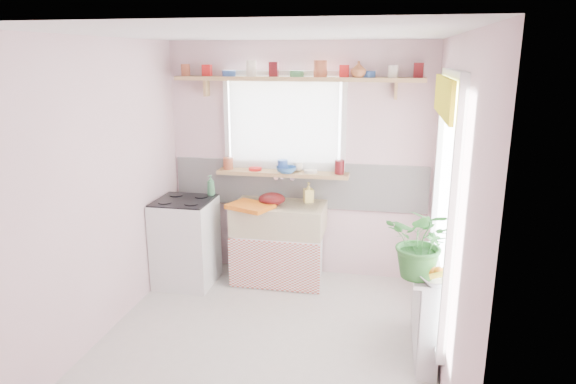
# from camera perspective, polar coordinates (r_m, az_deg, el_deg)

# --- Properties ---
(room) EXTENTS (3.20, 3.20, 3.20)m
(room) POSITION_cam_1_polar(r_m,az_deg,el_deg) (4.67, 7.60, 2.73)
(room) COLOR beige
(room) RESTS_ON ground
(sink_unit) EXTENTS (0.95, 0.65, 1.11)m
(sink_unit) POSITION_cam_1_polar(r_m,az_deg,el_deg) (5.46, -0.98, -5.60)
(sink_unit) COLOR white
(sink_unit) RESTS_ON ground
(cooker) EXTENTS (0.58, 0.58, 0.93)m
(cooker) POSITION_cam_1_polar(r_m,az_deg,el_deg) (5.51, -11.28, -5.41)
(cooker) COLOR white
(cooker) RESTS_ON ground
(radiator_ledge) EXTENTS (0.22, 0.95, 0.78)m
(radiator_ledge) POSITION_cam_1_polar(r_m,az_deg,el_deg) (4.38, 15.08, -12.08)
(radiator_ledge) COLOR white
(radiator_ledge) RESTS_ON ground
(windowsill) EXTENTS (1.40, 0.22, 0.04)m
(windowsill) POSITION_cam_1_polar(r_m,az_deg,el_deg) (5.43, -0.60, 2.09)
(windowsill) COLOR tan
(windowsill) RESTS_ON room
(pine_shelf) EXTENTS (2.52, 0.24, 0.04)m
(pine_shelf) POSITION_cam_1_polar(r_m,az_deg,el_deg) (5.26, 0.99, 12.46)
(pine_shelf) COLOR tan
(pine_shelf) RESTS_ON room
(shelf_crockery) EXTENTS (2.47, 0.11, 0.12)m
(shelf_crockery) POSITION_cam_1_polar(r_m,az_deg,el_deg) (5.26, 0.99, 13.28)
(shelf_crockery) COLOR #A55133
(shelf_crockery) RESTS_ON pine_shelf
(sill_crockery) EXTENTS (1.35, 0.11, 0.12)m
(sill_crockery) POSITION_cam_1_polar(r_m,az_deg,el_deg) (5.42, -0.60, 2.88)
(sill_crockery) COLOR #A55133
(sill_crockery) RESTS_ON windowsill
(dish_tray) EXTENTS (0.51, 0.46, 0.04)m
(dish_tray) POSITION_cam_1_polar(r_m,az_deg,el_deg) (5.20, -4.21, -1.59)
(dish_tray) COLOR orange
(dish_tray) RESTS_ON sink_unit
(colander) EXTENTS (0.33, 0.33, 0.13)m
(colander) POSITION_cam_1_polar(r_m,az_deg,el_deg) (5.30, -1.82, -0.78)
(colander) COLOR #4F0D0F
(colander) RESTS_ON sink_unit
(jade_plant) EXTENTS (0.62, 0.58, 0.55)m
(jade_plant) POSITION_cam_1_polar(r_m,az_deg,el_deg) (3.83, 14.70, -5.40)
(jade_plant) COLOR #2C6C2B
(jade_plant) RESTS_ON radiator_ledge
(fruit_bowl) EXTENTS (0.36, 0.36, 0.07)m
(fruit_bowl) POSITION_cam_1_polar(r_m,az_deg,el_deg) (3.85, 16.33, -9.32)
(fruit_bowl) COLOR silver
(fruit_bowl) RESTS_ON radiator_ledge
(herb_pot) EXTENTS (0.13, 0.10, 0.21)m
(herb_pot) POSITION_cam_1_polar(r_m,az_deg,el_deg) (4.27, 15.88, -5.79)
(herb_pot) COLOR #2B6528
(herb_pot) RESTS_ON radiator_ledge
(soap_bottle_sink) EXTENTS (0.13, 0.13, 0.21)m
(soap_bottle_sink) POSITION_cam_1_polar(r_m,az_deg,el_deg) (5.39, 2.30, -0.05)
(soap_bottle_sink) COLOR #E7D166
(soap_bottle_sink) RESTS_ON sink_unit
(sill_cup) EXTENTS (0.14, 0.14, 0.09)m
(sill_cup) POSITION_cam_1_polar(r_m,az_deg,el_deg) (5.45, 1.13, 2.84)
(sill_cup) COLOR white
(sill_cup) RESTS_ON windowsill
(sill_bowl) EXTENTS (0.26, 0.26, 0.07)m
(sill_bowl) POSITION_cam_1_polar(r_m,az_deg,el_deg) (5.35, -0.19, 2.48)
(sill_bowl) COLOR #3468AA
(sill_bowl) RESTS_ON windowsill
(shelf_vase) EXTENTS (0.17, 0.17, 0.16)m
(shelf_vase) POSITION_cam_1_polar(r_m,az_deg,el_deg) (5.12, 7.84, 13.35)
(shelf_vase) COLOR #9E5830
(shelf_vase) RESTS_ON pine_shelf
(cooker_bottle) EXTENTS (0.11, 0.11, 0.22)m
(cooker_bottle) POSITION_cam_1_polar(r_m,az_deg,el_deg) (5.46, -8.57, 0.74)
(cooker_bottle) COLOR #418255
(cooker_bottle) RESTS_ON cooker
(fruit) EXTENTS (0.20, 0.14, 0.10)m
(fruit) POSITION_cam_1_polar(r_m,az_deg,el_deg) (3.83, 16.48, -8.49)
(fruit) COLOR orange
(fruit) RESTS_ON fruit_bowl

